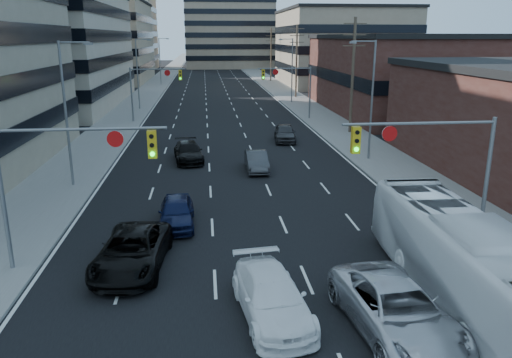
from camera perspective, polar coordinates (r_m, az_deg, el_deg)
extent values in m
cube|color=black|center=(141.81, -5.15, 12.17)|extent=(18.00, 300.00, 0.02)
cube|color=slate|center=(142.11, -9.90, 12.03)|extent=(5.00, 300.00, 0.15)
cube|color=slate|center=(142.43, -0.42, 12.27)|extent=(5.00, 300.00, 0.15)
cube|color=gray|center=(113.65, -17.61, 14.63)|extent=(20.00, 30.00, 16.00)
cube|color=#472119|center=(66.94, 17.36, 11.21)|extent=(20.00, 30.00, 9.00)
cube|color=gray|center=(103.12, 9.63, 14.51)|extent=(22.00, 28.00, 14.00)
cube|color=#ADA089|center=(153.71, -16.21, 15.64)|extent=(24.00, 24.00, 20.00)
cube|color=gray|center=(145.56, 7.91, 14.54)|extent=(22.00, 22.00, 12.00)
cylinder|color=slate|center=(21.97, -26.94, -2.28)|extent=(0.18, 0.18, 6.00)
cylinder|color=slate|center=(20.36, -19.34, 5.38)|extent=(6.50, 0.12, 0.12)
cube|color=gold|center=(20.03, -11.77, 3.89)|extent=(0.35, 0.28, 1.10)
cylinder|color=black|center=(19.80, -11.87, 4.79)|extent=(0.18, 0.06, 0.18)
cylinder|color=black|center=(19.87, -11.82, 3.80)|extent=(0.18, 0.06, 0.18)
cylinder|color=#0CE526|center=(19.95, -11.76, 2.81)|extent=(0.18, 0.06, 0.18)
cylinder|color=white|center=(20.14, -15.79, 4.42)|extent=(0.64, 0.06, 0.64)
cylinder|color=slate|center=(23.73, 24.80, -0.75)|extent=(0.18, 0.18, 6.00)
cylinder|color=slate|center=(21.64, 18.18, 6.07)|extent=(6.50, 0.12, 0.12)
cube|color=gold|center=(20.83, 11.33, 4.38)|extent=(0.35, 0.28, 1.10)
cylinder|color=black|center=(20.62, 11.51, 5.24)|extent=(0.18, 0.06, 0.18)
cylinder|color=black|center=(20.68, 11.46, 4.29)|extent=(0.18, 0.06, 0.18)
cylinder|color=#0CE526|center=(20.75, 11.40, 3.34)|extent=(0.18, 0.06, 0.18)
cylinder|color=white|center=(21.21, 15.02, 5.03)|extent=(0.64, 0.06, 0.64)
cylinder|color=slate|center=(57.40, -14.02, 9.27)|extent=(0.18, 0.18, 6.00)
cylinder|color=slate|center=(56.82, -11.15, 12.21)|extent=(6.00, 0.12, 0.12)
cube|color=gold|center=(56.70, -8.65, 11.66)|extent=(0.35, 0.28, 1.10)
cylinder|color=black|center=(56.52, -8.67, 12.00)|extent=(0.18, 0.06, 0.18)
cylinder|color=black|center=(56.54, -8.66, 11.65)|extent=(0.18, 0.06, 0.18)
cylinder|color=#0CE526|center=(56.57, -8.64, 11.30)|extent=(0.18, 0.06, 0.18)
cylinder|color=white|center=(56.74, -10.10, 11.85)|extent=(0.64, 0.06, 0.64)
cylinder|color=slate|center=(58.09, 6.19, 9.72)|extent=(0.18, 0.18, 6.00)
cylinder|color=slate|center=(57.31, 3.27, 12.51)|extent=(6.00, 0.12, 0.12)
cube|color=gold|center=(57.03, 0.82, 11.86)|extent=(0.35, 0.28, 1.10)
cylinder|color=black|center=(56.85, 0.84, 12.20)|extent=(0.18, 0.06, 0.18)
cylinder|color=black|center=(56.87, 0.84, 11.85)|extent=(0.18, 0.06, 0.18)
cylinder|color=#0CE526|center=(56.90, 0.84, 11.50)|extent=(0.18, 0.06, 0.18)
cylinder|color=white|center=(57.16, 2.25, 12.11)|extent=(0.64, 0.06, 0.64)
cylinder|color=#4C3D2D|center=(49.72, 10.98, 11.38)|extent=(0.28, 0.28, 11.00)
cube|color=#4C3D2D|center=(49.59, 11.29, 17.03)|extent=(2.20, 0.10, 0.10)
cube|color=#4C3D2D|center=(49.58, 11.22, 15.87)|extent=(2.20, 0.10, 0.10)
cube|color=#4C3D2D|center=(49.58, 11.16, 14.72)|extent=(2.20, 0.10, 0.10)
cylinder|color=#4C3D2D|center=(78.88, 4.64, 13.20)|extent=(0.28, 0.28, 11.00)
cube|color=#4C3D2D|center=(78.80, 4.73, 16.76)|extent=(2.20, 0.10, 0.10)
cube|color=#4C3D2D|center=(78.79, 4.71, 16.03)|extent=(2.20, 0.10, 0.10)
cube|color=#4C3D2D|center=(78.79, 4.69, 15.31)|extent=(2.20, 0.10, 0.10)
cylinder|color=#4C3D2D|center=(108.50, 1.72, 13.98)|extent=(0.28, 0.28, 11.00)
cube|color=#4C3D2D|center=(108.44, 1.74, 16.57)|extent=(2.20, 0.10, 0.10)
cube|color=#4C3D2D|center=(108.43, 1.73, 16.04)|extent=(2.20, 0.10, 0.10)
cube|color=#4C3D2D|center=(108.44, 1.73, 15.51)|extent=(2.20, 0.10, 0.10)
cylinder|color=slate|center=(32.96, -20.88, 6.68)|extent=(0.16, 0.16, 9.00)
cylinder|color=slate|center=(32.40, -20.08, 14.46)|extent=(1.80, 0.10, 0.10)
cube|color=slate|center=(32.23, -18.65, 14.44)|extent=(0.50, 0.22, 0.14)
cylinder|color=slate|center=(67.20, -13.38, 11.51)|extent=(0.16, 0.16, 9.00)
cylinder|color=slate|center=(66.93, -12.84, 15.30)|extent=(1.80, 0.10, 0.10)
cube|color=slate|center=(66.85, -12.13, 15.27)|extent=(0.50, 0.22, 0.14)
cylinder|color=slate|center=(101.96, -10.92, 13.02)|extent=(0.16, 0.16, 9.00)
cylinder|color=slate|center=(101.78, -10.53, 15.52)|extent=(1.80, 0.10, 0.10)
cube|color=slate|center=(101.73, -10.06, 15.50)|extent=(0.50, 0.22, 0.14)
cylinder|color=slate|center=(38.87, 13.10, 8.57)|extent=(0.16, 0.16, 9.00)
cylinder|color=slate|center=(38.30, 12.20, 15.13)|extent=(1.80, 0.10, 0.10)
cube|color=slate|center=(38.06, 11.01, 15.07)|extent=(0.50, 0.22, 0.14)
cylinder|color=slate|center=(72.74, 4.14, 12.19)|extent=(0.16, 0.16, 9.00)
cylinder|color=slate|center=(72.43, 3.49, 15.67)|extent=(1.80, 0.10, 0.10)
cube|color=slate|center=(72.31, 2.84, 15.62)|extent=(0.50, 0.22, 0.14)
imported|color=black|center=(21.21, -13.97, -7.99)|extent=(3.10, 5.83, 1.56)
imported|color=white|center=(17.35, 1.81, -13.28)|extent=(2.71, 5.37, 1.50)
imported|color=silver|center=(17.07, 15.75, -14.14)|extent=(3.41, 6.26, 1.67)
imported|color=white|center=(19.34, 22.39, -8.44)|extent=(2.97, 11.75, 3.26)
imported|color=#0C1333|center=(25.45, -9.06, -3.73)|extent=(1.85, 4.36, 1.47)
imported|color=#38383A|center=(35.51, 0.06, 2.06)|extent=(1.47, 4.21, 1.39)
imported|color=black|center=(38.54, -7.74, 3.07)|extent=(2.59, 5.19, 1.45)
imported|color=#313133|center=(45.70, 3.32, 5.29)|extent=(2.26, 4.73, 1.56)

